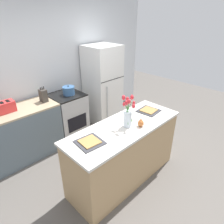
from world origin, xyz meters
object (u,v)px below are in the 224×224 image
at_px(knife_block, 43,96).
at_px(toaster, 6,107).
at_px(flower_vase, 128,114).
at_px(plate_setting_left, 90,142).
at_px(refrigerator, 103,85).
at_px(pear_figurine, 141,123).
at_px(stove_range, 69,115).
at_px(cooking_pot, 69,91).
at_px(plate_setting_right, 149,111).

bearing_deg(knife_block, toaster, 175.57).
bearing_deg(knife_block, flower_vase, -77.13).
bearing_deg(flower_vase, plate_setting_left, 174.03).
xyz_separation_m(refrigerator, plate_setting_left, (-1.64, -1.57, 0.09)).
relative_size(refrigerator, flower_vase, 3.91).
bearing_deg(pear_figurine, stove_range, 91.23).
xyz_separation_m(stove_range, plate_setting_left, (-0.69, -1.57, 0.50)).
height_order(plate_setting_left, cooking_pot, cooking_pot).
height_order(stove_range, cooking_pot, cooking_pot).
distance_m(plate_setting_right, knife_block, 1.83).
xyz_separation_m(stove_range, toaster, (-1.07, 0.04, 0.54)).
relative_size(stove_range, plate_setting_right, 2.82).
height_order(refrigerator, plate_setting_left, refrigerator).
xyz_separation_m(stove_range, refrigerator, (0.95, 0.00, 0.40)).
relative_size(flower_vase, toaster, 1.58).
xyz_separation_m(plate_setting_right, knife_block, (-0.95, 1.56, 0.07)).
height_order(refrigerator, pear_figurine, refrigerator).
bearing_deg(toaster, knife_block, -4.43).
bearing_deg(refrigerator, cooking_pot, -177.56).
height_order(flower_vase, toaster, flower_vase).
relative_size(cooking_pot, knife_block, 0.85).
xyz_separation_m(stove_range, cooking_pot, (0.04, -0.04, 0.54)).
distance_m(stove_range, knife_block, 0.73).
bearing_deg(plate_setting_left, plate_setting_right, 0.00).
xyz_separation_m(flower_vase, pear_figurine, (0.12, -0.13, -0.13)).
bearing_deg(plate_setting_left, refrigerator, 43.66).
relative_size(plate_setting_left, plate_setting_right, 1.00).
xyz_separation_m(stove_range, plate_setting_right, (0.49, -1.57, 0.50)).
relative_size(flower_vase, plate_setting_left, 1.36).
xyz_separation_m(flower_vase, plate_setting_right, (0.58, 0.06, -0.17)).
bearing_deg(plate_setting_left, knife_block, 81.38).
xyz_separation_m(refrigerator, cooking_pot, (-0.91, -0.04, 0.13)).
bearing_deg(plate_setting_left, flower_vase, -5.97).
distance_m(refrigerator, pear_figurine, 1.99).
bearing_deg(cooking_pot, toaster, 175.82).
height_order(stove_range, refrigerator, refrigerator).
relative_size(stove_range, pear_figurine, 6.57).
bearing_deg(pear_figurine, cooking_pot, 89.90).
height_order(flower_vase, plate_setting_right, flower_vase).
distance_m(toaster, knife_block, 0.62).
bearing_deg(flower_vase, plate_setting_right, 6.28).
distance_m(stove_range, refrigerator, 1.03).
relative_size(refrigerator, pear_figurine, 12.38).
xyz_separation_m(plate_setting_left, cooking_pot, (0.73, 1.53, 0.04)).
bearing_deg(plate_setting_right, flower_vase, -173.72).
relative_size(toaster, knife_block, 1.04).
bearing_deg(refrigerator, knife_block, -179.79).
bearing_deg(toaster, refrigerator, -1.21).
height_order(plate_setting_right, toaster, toaster).
xyz_separation_m(refrigerator, toaster, (-2.02, 0.04, 0.14)).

